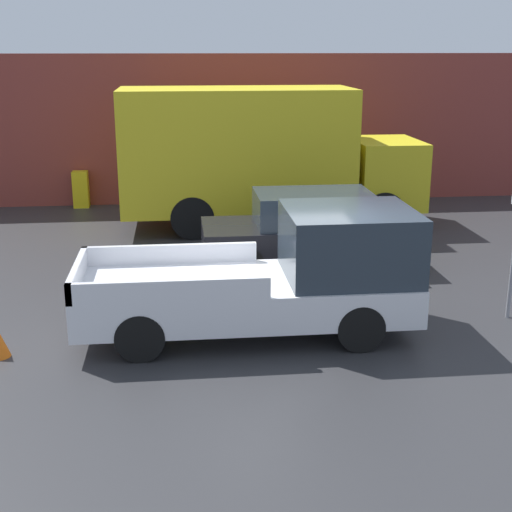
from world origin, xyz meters
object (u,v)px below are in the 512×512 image
(delivery_truck, at_px, (258,154))
(car, at_px, (308,230))
(pickup_truck, at_px, (282,277))
(newspaper_box, at_px, (81,189))

(delivery_truck, bearing_deg, car, -80.06)
(pickup_truck, distance_m, car, 3.64)
(pickup_truck, relative_size, car, 1.24)
(delivery_truck, xyz_separation_m, newspaper_box, (-4.98, 2.96, -1.40))
(car, bearing_deg, newspaper_box, 129.81)
(car, distance_m, newspaper_box, 8.83)
(pickup_truck, bearing_deg, car, 72.62)
(pickup_truck, xyz_separation_m, newspaper_box, (-4.57, 10.25, -0.43))
(pickup_truck, relative_size, newspaper_box, 5.13)
(delivery_truck, height_order, newspaper_box, delivery_truck)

